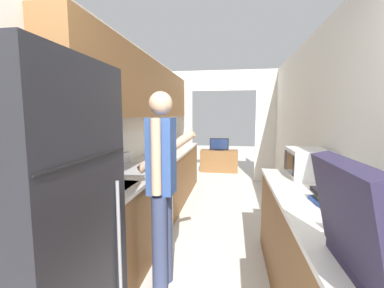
{
  "coord_description": "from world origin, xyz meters",
  "views": [
    {
      "loc": [
        0.21,
        -0.5,
        1.51
      ],
      "look_at": [
        -0.38,
        3.23,
        1.08
      ],
      "focal_mm": 24.0,
      "sensor_mm": 36.0,
      "label": 1
    }
  ],
  "objects": [
    {
      "name": "tv_cabinet",
      "position": [
        -0.13,
        6.27,
        0.29
      ],
      "size": [
        0.98,
        0.42,
        0.58
      ],
      "color": "brown",
      "rests_on": "ground_plane"
    },
    {
      "name": "book_stack",
      "position": [
        0.9,
        1.34,
        0.93
      ],
      "size": [
        0.25,
        0.32,
        0.09
      ],
      "color": "#2D4C99",
      "rests_on": "counter_right"
    },
    {
      "name": "counter_right",
      "position": [
        0.87,
        1.34,
        0.44
      ],
      "size": [
        0.62,
        2.36,
        0.89
      ],
      "color": "brown",
      "rests_on": "ground_plane"
    },
    {
      "name": "refrigerator",
      "position": [
        -0.83,
        0.66,
        0.9
      ],
      "size": [
        0.71,
        0.79,
        1.79
      ],
      "color": "black",
      "rests_on": "ground_plane"
    },
    {
      "name": "wall_right",
      "position": [
        1.2,
        2.09,
        1.25
      ],
      "size": [
        0.06,
        7.78,
        2.5
      ],
      "color": "silver",
      "rests_on": "ground_plane"
    },
    {
      "name": "television",
      "position": [
        -0.13,
        6.23,
        0.73
      ],
      "size": [
        0.5,
        0.16,
        0.32
      ],
      "color": "black",
      "rests_on": "tv_cabinet"
    },
    {
      "name": "person",
      "position": [
        -0.37,
        1.55,
        0.92
      ],
      "size": [
        0.54,
        0.37,
        1.7
      ],
      "rotation": [
        0.0,
        0.0,
        1.56
      ],
      "color": "#384266",
      "rests_on": "ground_plane"
    },
    {
      "name": "knife",
      "position": [
        -0.84,
        2.95,
        0.89
      ],
      "size": [
        0.15,
        0.29,
        0.02
      ],
      "rotation": [
        0.0,
        0.0,
        0.65
      ],
      "color": "#B7B7BC",
      "rests_on": "counter_left"
    },
    {
      "name": "wall_left",
      "position": [
        -1.11,
        2.56,
        1.53
      ],
      "size": [
        0.38,
        7.78,
        2.5
      ],
      "color": "silver",
      "rests_on": "ground_plane"
    },
    {
      "name": "range_oven",
      "position": [
        -0.86,
        2.31,
        0.45
      ],
      "size": [
        0.66,
        0.75,
        1.03
      ],
      "color": "#B7B7BC",
      "rests_on": "ground_plane"
    },
    {
      "name": "counter_left",
      "position": [
        -0.87,
        3.28,
        0.44
      ],
      "size": [
        0.62,
        4.06,
        0.89
      ],
      "color": "brown",
      "rests_on": "ground_plane"
    },
    {
      "name": "wall_far_with_doorway",
      "position": [
        0.0,
        5.41,
        1.42
      ],
      "size": [
        2.73,
        0.06,
        2.5
      ],
      "color": "silver",
      "rests_on": "ground_plane"
    },
    {
      "name": "microwave",
      "position": [
        0.96,
        2.17,
        1.03
      ],
      "size": [
        0.37,
        0.48,
        0.28
      ],
      "color": "white",
      "rests_on": "counter_right"
    }
  ]
}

